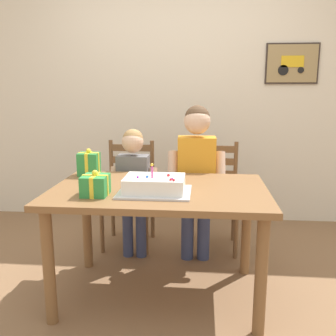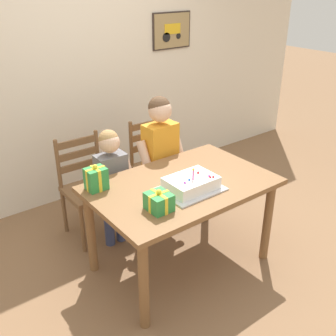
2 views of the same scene
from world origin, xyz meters
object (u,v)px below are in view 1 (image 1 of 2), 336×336
birthday_cake (155,185)px  child_younger (133,181)px  gift_box_red_large (95,185)px  chair_right (213,195)px  chair_left (129,193)px  child_older (196,168)px  dining_table (159,203)px  gift_box_beside_cake (89,164)px

birthday_cake → child_younger: 0.77m
gift_box_red_large → chair_right: chair_right is taller
birthday_cake → chair_left: birthday_cake is taller
birthday_cake → chair_left: bearing=110.1°
child_older → birthday_cake: bearing=-109.0°
gift_box_red_large → chair_left: 1.11m
birthday_cake → gift_box_red_large: size_ratio=2.59×
dining_table → gift_box_red_large: bearing=-150.8°
gift_box_beside_cake → chair_left: 0.69m
gift_box_red_large → child_older: size_ratio=0.14×
chair_left → gift_box_red_large: bearing=-89.3°
gift_box_beside_cake → chair_left: bearing=71.9°
birthday_cake → child_older: 0.74m
gift_box_beside_cake → chair_right: size_ratio=0.22×
chair_left → child_younger: bearing=-71.0°
gift_box_red_large → child_younger: 0.80m
birthday_cake → chair_right: 1.11m
chair_left → dining_table: bearing=-66.5°
gift_box_beside_cake → child_younger: 0.43m
gift_box_red_large → child_younger: size_ratio=0.16×
child_younger → dining_table: bearing=-64.4°
chair_right → child_younger: (-0.65, -0.28, 0.18)m
gift_box_beside_cake → child_older: (0.78, 0.27, -0.08)m
dining_table → chair_right: (0.37, 0.86, -0.18)m
gift_box_red_large → gift_box_beside_cake: size_ratio=0.84×
dining_table → gift_box_red_large: (-0.36, -0.20, 0.16)m
chair_left → child_younger: size_ratio=0.86×
gift_box_red_large → child_younger: (0.08, 0.78, -0.17)m
chair_right → dining_table: bearing=-113.6°
gift_box_red_large → gift_box_beside_cake: gift_box_beside_cake is taller
dining_table → gift_box_beside_cake: (-0.55, 0.31, 0.19)m
birthday_cake → child_older: (0.24, 0.70, -0.04)m
dining_table → child_older: size_ratio=1.10×
chair_left → child_younger: 0.34m
dining_table → chair_right: 0.95m
gift_box_beside_cake → chair_right: bearing=30.7°
dining_table → chair_left: chair_left is taller
gift_box_beside_cake → child_younger: bearing=44.9°
dining_table → gift_box_beside_cake: bearing=151.0°
chair_left → chair_right: same height
birthday_cake → chair_right: size_ratio=0.48×
gift_box_red_large → chair_right: 1.33m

